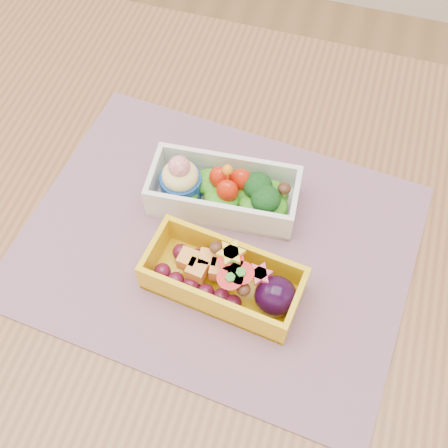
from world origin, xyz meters
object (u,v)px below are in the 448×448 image
(bento_white, at_px, (223,191))
(bento_yellow, at_px, (226,279))
(table, at_px, (224,290))
(placemat, at_px, (217,243))

(bento_white, bearing_deg, bento_yellow, -75.99)
(table, relative_size, bento_white, 6.48)
(bento_white, distance_m, bento_yellow, 0.12)
(table, distance_m, placemat, 0.10)
(placemat, bearing_deg, bento_white, 99.66)
(placemat, bearing_deg, bento_yellow, -62.64)
(bento_yellow, bearing_deg, placemat, 123.87)
(bento_yellow, bearing_deg, table, 116.27)
(placemat, distance_m, bento_white, 0.06)
(table, distance_m, bento_white, 0.15)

